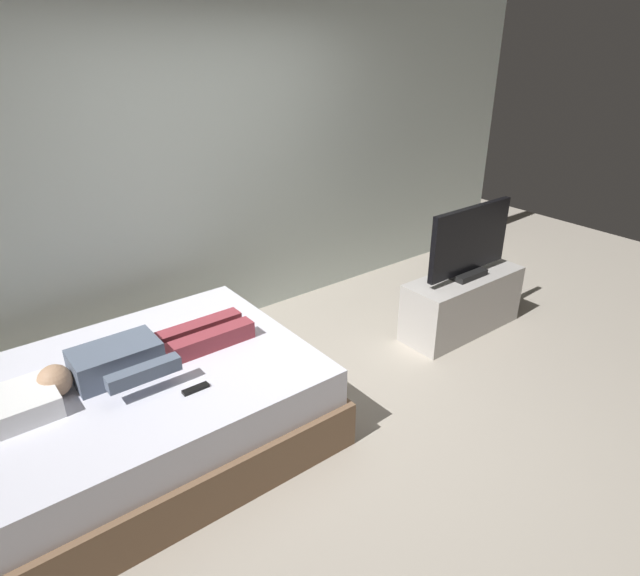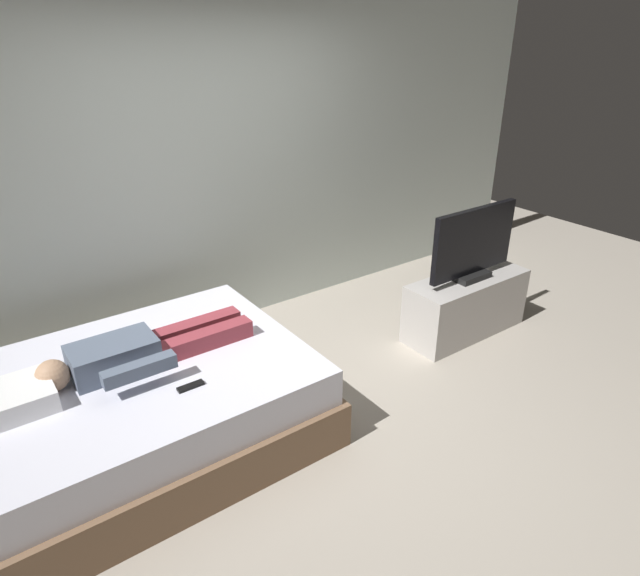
# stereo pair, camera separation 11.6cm
# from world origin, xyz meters

# --- Properties ---
(ground_plane) EXTENTS (10.00, 10.00, 0.00)m
(ground_plane) POSITION_xyz_m (0.00, 0.00, 0.00)
(ground_plane) COLOR #ADA393
(back_wall) EXTENTS (6.40, 0.10, 2.80)m
(back_wall) POSITION_xyz_m (0.40, 1.77, 1.40)
(back_wall) COLOR silver
(back_wall) RESTS_ON ground
(bed) EXTENTS (2.01, 1.54, 0.54)m
(bed) POSITION_xyz_m (-1.07, 0.58, 0.26)
(bed) COLOR brown
(bed) RESTS_ON ground
(pillow) EXTENTS (0.48, 0.34, 0.12)m
(pillow) POSITION_xyz_m (-1.75, 0.58, 0.60)
(pillow) COLOR white
(pillow) RESTS_ON bed
(person) EXTENTS (1.26, 0.46, 0.18)m
(person) POSITION_xyz_m (-1.04, 0.62, 0.62)
(person) COLOR slate
(person) RESTS_ON bed
(remote) EXTENTS (0.15, 0.04, 0.02)m
(remote) POSITION_xyz_m (-0.89, 0.21, 0.55)
(remote) COLOR black
(remote) RESTS_ON bed
(tv_stand) EXTENTS (1.10, 0.40, 0.50)m
(tv_stand) POSITION_xyz_m (1.59, 0.34, 0.25)
(tv_stand) COLOR #B7B2AD
(tv_stand) RESTS_ON ground
(tv) EXTENTS (0.88, 0.20, 0.59)m
(tv) POSITION_xyz_m (1.59, 0.34, 0.78)
(tv) COLOR black
(tv) RESTS_ON tv_stand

